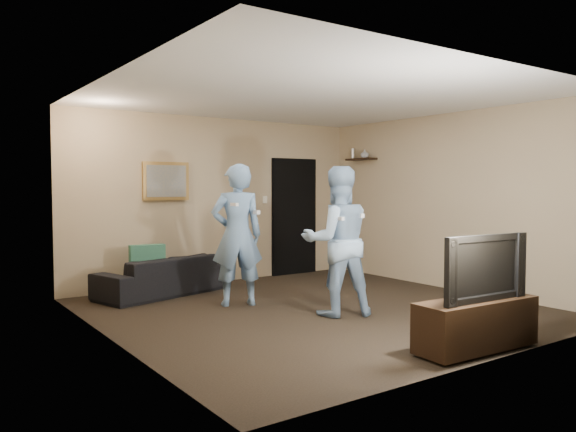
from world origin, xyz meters
TOP-DOWN VIEW (x-y plane):
  - ground at (0.00, 0.00)m, footprint 5.00×5.00m
  - ceiling at (0.00, 0.00)m, footprint 5.00×5.00m
  - wall_back at (0.00, 2.50)m, footprint 5.00×0.04m
  - wall_front at (0.00, -2.50)m, footprint 5.00×0.04m
  - wall_left at (-2.50, 0.00)m, footprint 0.04×5.00m
  - wall_right at (2.50, 0.00)m, footprint 0.04×5.00m
  - sofa at (-1.18, 1.98)m, footprint 1.99×1.20m
  - throw_pillow at (-1.39, 1.98)m, footprint 0.49×0.21m
  - painting_frame at (-0.90, 2.48)m, footprint 0.72×0.05m
  - painting_canvas at (-0.90, 2.45)m, footprint 0.62×0.01m
  - doorway at (1.45, 2.47)m, footprint 0.90×0.06m
  - light_switch at (0.85, 2.48)m, footprint 0.08×0.02m
  - wall_shelf at (2.39, 1.80)m, footprint 0.20×0.60m
  - shelf_vase at (2.39, 1.71)m, footprint 0.17×0.17m
  - shelf_figurine at (2.39, 2.02)m, footprint 0.06×0.06m
  - tv_console at (0.15, -2.24)m, footprint 1.29×0.47m
  - television at (0.15, -2.24)m, footprint 1.06×0.19m
  - wii_player_left at (-0.66, 0.77)m, footprint 0.76×0.63m
  - wii_player_right at (0.03, -0.38)m, footprint 1.04×0.93m

SIDE VIEW (x-z plane):
  - ground at x=0.00m, z-range 0.00..0.00m
  - tv_console at x=0.15m, z-range 0.02..0.48m
  - sofa at x=-1.18m, z-range 0.00..0.54m
  - throw_pillow at x=-1.39m, z-range 0.24..0.72m
  - television at x=0.15m, z-range 0.48..1.08m
  - wii_player_right at x=0.03m, z-range 0.00..1.76m
  - wii_player_left at x=-0.66m, z-range 0.00..1.80m
  - doorway at x=1.45m, z-range 0.00..2.00m
  - wall_back at x=0.00m, z-range 0.00..2.60m
  - wall_front at x=0.00m, z-range 0.00..2.60m
  - wall_left at x=-2.50m, z-range 0.00..2.60m
  - wall_right at x=2.50m, z-range 0.00..2.60m
  - light_switch at x=0.85m, z-range 1.24..1.36m
  - painting_frame at x=-0.90m, z-range 1.32..1.89m
  - painting_canvas at x=-0.90m, z-range 1.37..1.83m
  - wall_shelf at x=2.39m, z-range 1.98..2.00m
  - shelf_vase at x=2.39m, z-range 2.00..2.15m
  - shelf_figurine at x=2.39m, z-range 2.00..2.18m
  - ceiling at x=0.00m, z-range 2.58..2.62m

